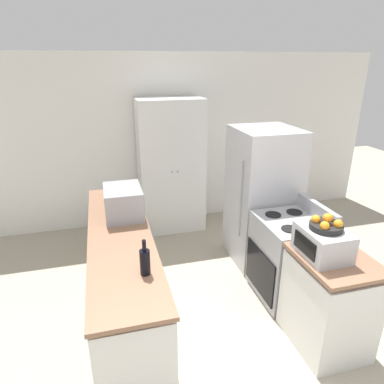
% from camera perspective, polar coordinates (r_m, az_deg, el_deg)
% --- Properties ---
extents(wall_back, '(7.00, 0.06, 2.60)m').
position_cam_1_polar(wall_back, '(5.39, -4.48, 8.43)').
color(wall_back, white).
rests_on(wall_back, ground_plane).
extents(counter_left, '(0.60, 2.57, 0.91)m').
position_cam_1_polar(counter_left, '(3.65, -11.42, -13.26)').
color(counter_left, silver).
rests_on(counter_left, ground_plane).
extents(counter_right, '(0.60, 0.72, 0.91)m').
position_cam_1_polar(counter_right, '(3.45, 21.71, -16.79)').
color(counter_right, silver).
rests_on(counter_right, ground_plane).
extents(pantry_cabinet, '(0.95, 0.60, 1.99)m').
position_cam_1_polar(pantry_cabinet, '(5.15, -3.56, 4.32)').
color(pantry_cabinet, silver).
rests_on(pantry_cabinet, ground_plane).
extents(stove, '(0.66, 0.73, 1.07)m').
position_cam_1_polar(stove, '(3.95, 15.70, -10.45)').
color(stove, '#9E9EA3').
rests_on(stove, ground_plane).
extents(refrigerator, '(0.76, 0.79, 1.73)m').
position_cam_1_polar(refrigerator, '(4.41, 11.61, -0.76)').
color(refrigerator, '#B7B7BC').
rests_on(refrigerator, ground_plane).
extents(microwave, '(0.39, 0.51, 0.32)m').
position_cam_1_polar(microwave, '(3.71, -11.37, -1.63)').
color(microwave, '#939399').
rests_on(microwave, counter_left).
extents(wine_bottle, '(0.08, 0.08, 0.30)m').
position_cam_1_polar(wine_bottle, '(2.72, -7.85, -11.38)').
color(wine_bottle, black).
rests_on(wine_bottle, counter_left).
extents(toaster_oven, '(0.35, 0.44, 0.25)m').
position_cam_1_polar(toaster_oven, '(3.13, 20.93, -7.87)').
color(toaster_oven, '#B2B2B7').
rests_on(toaster_oven, counter_right).
extents(fruit_bowl, '(0.27, 0.27, 0.14)m').
position_cam_1_polar(fruit_bowl, '(3.06, 21.49, -5.04)').
color(fruit_bowl, black).
rests_on(fruit_bowl, toaster_oven).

